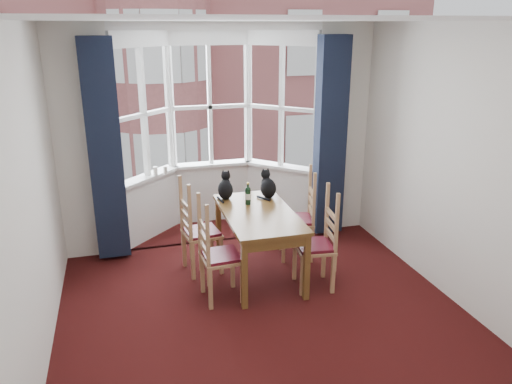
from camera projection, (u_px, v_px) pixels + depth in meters
name	position (u px, v px, depth m)	size (l,w,h in m)	color
floor	(273.00, 332.00, 4.72)	(4.50, 4.50, 0.00)	black
ceiling	(278.00, 20.00, 3.83)	(4.50, 4.50, 0.00)	white
wall_left	(23.00, 215.00, 3.76)	(4.50, 4.50, 0.00)	silver
wall_right	(474.00, 174.00, 4.79)	(4.50, 4.50, 0.00)	silver
wall_near	(429.00, 348.00, 2.22)	(4.00, 4.00, 0.00)	silver
wall_back_pier_left	(85.00, 146.00, 5.91)	(0.70, 0.12, 2.80)	silver
wall_back_pier_right	(341.00, 130.00, 6.75)	(0.70, 0.12, 2.80)	silver
bay_window	(214.00, 130.00, 6.79)	(2.76, 0.94, 2.80)	white
curtain_left	(105.00, 152.00, 5.82)	(0.38, 0.22, 2.60)	#161D32
curtain_right	(330.00, 138.00, 6.54)	(0.38, 0.22, 2.60)	#161D32
dining_table	(259.00, 220.00, 5.61)	(0.78, 1.44, 0.78)	brown
chair_left_near	(213.00, 259.00, 5.15)	(0.42, 0.44, 0.92)	#A97C52
chair_left_far	(194.00, 234.00, 5.74)	(0.45, 0.47, 0.92)	#A97C52
chair_right_near	(322.00, 247.00, 5.42)	(0.45, 0.47, 0.92)	#A97C52
chair_right_far	(304.00, 221.00, 6.13)	(0.49, 0.50, 0.92)	#A97C52
cat_left	(225.00, 188.00, 5.96)	(0.24, 0.29, 0.35)	black
cat_right	(268.00, 186.00, 6.01)	(0.21, 0.28, 0.36)	black
wine_bottle	(248.00, 195.00, 5.78)	(0.07, 0.07, 0.26)	black
candle_tall	(155.00, 171.00, 6.59)	(0.06, 0.06, 0.11)	white
candle_short	(165.00, 170.00, 6.65)	(0.06, 0.06, 0.10)	white
street	(138.00, 151.00, 36.06)	(80.00, 80.00, 0.00)	#333335
tenement_building	(150.00, 60.00, 16.99)	(18.40, 7.80, 15.20)	#AB5A58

